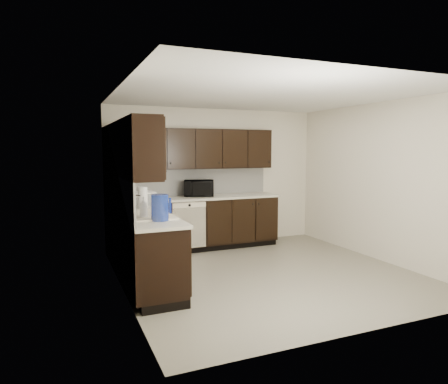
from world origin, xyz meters
The scene contains 20 objects.
floor centered at (0.00, 0.00, 0.00)m, with size 4.00×4.00×0.00m, color gray.
ceiling centered at (0.00, 0.00, 2.50)m, with size 4.00×4.00×0.00m, color white.
wall_back centered at (0.00, 2.00, 1.25)m, with size 4.00×0.02×2.50m, color beige.
wall_left centered at (-2.00, 0.00, 1.25)m, with size 0.02×4.00×2.50m, color beige.
wall_right centered at (2.00, 0.00, 1.25)m, with size 0.02×4.00×2.50m, color beige.
wall_front centered at (0.00, -2.00, 1.25)m, with size 4.00×0.02×2.50m, color beige.
lower_cabinets centered at (-1.01, 1.11, 0.41)m, with size 3.00×2.80×0.90m.
countertop centered at (-1.01, 1.11, 0.92)m, with size 3.03×2.83×0.04m.
backsplash centered at (-1.22, 1.32, 1.18)m, with size 3.00×2.80×0.48m.
upper_cabinets centered at (-1.10, 1.20, 1.77)m, with size 3.00×2.80×0.70m.
dishwasher centered at (-0.70, 1.41, 0.55)m, with size 0.58×0.04×0.78m.
sink centered at (-1.68, -0.01, 0.88)m, with size 0.54×0.82×0.42m.
microwave centered at (-0.41, 1.74, 1.08)m, with size 0.51×0.35×0.28m, color black.
soap_bottle_a centered at (-1.55, -0.06, 1.05)m, with size 0.10×0.10×0.21m, color gray.
soap_bottle_b centered at (-1.77, -0.16, 1.07)m, with size 0.10×0.10×0.26m, color gray.
toaster_oven centered at (-1.75, 1.67, 1.05)m, with size 0.35×0.26×0.22m, color silver.
storage_bin centered at (-1.62, 1.06, 1.03)m, with size 0.48×0.35×0.19m, color white.
blue_pitcher centered at (-1.63, -0.39, 1.09)m, with size 0.20×0.20×0.30m, color navy.
teal_tumbler centered at (-1.49, 1.20, 1.04)m, with size 0.09×0.09×0.21m, color #0B797F.
paper_towel_roll centered at (-1.61, 0.70, 1.09)m, with size 0.13×0.13×0.30m, color white.
Camera 1 is at (-2.71, -4.87, 1.76)m, focal length 32.00 mm.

